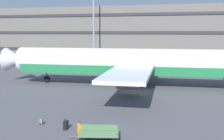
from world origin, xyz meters
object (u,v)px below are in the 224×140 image
Objects in this scene: suitcase_small at (79,129)px; airliner at (134,63)px; suitcase_black at (66,125)px; backpack_scuffed at (41,122)px; baggage_cart at (99,133)px.

airliner is at bearing 89.63° from suitcase_small.
backpack_scuffed is (-2.30, 0.55, -0.14)m from suitcase_black.
airliner is 40.19× the size of suitcase_small.
suitcase_small reaches higher than backpack_scuffed.
baggage_cart is (5.20, -1.82, 0.21)m from backpack_scuffed.
suitcase_small is 3.83m from backpack_scuffed.
suitcase_small is at bearing -28.71° from suitcase_black.
airliner is at bearing 94.30° from baggage_cart.
suitcase_small is at bearing 160.71° from baggage_cart.
backpack_scuffed is at bearing 160.66° from suitcase_small.
baggage_cart is at bearing -85.70° from airliner.
suitcase_small reaches higher than suitcase_black.
suitcase_small is 1.68m from baggage_cart.
airliner reaches higher than suitcase_black.
suitcase_black is (-1.43, -18.20, -2.62)m from airliner.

